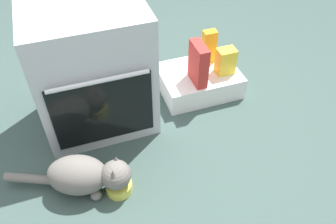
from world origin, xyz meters
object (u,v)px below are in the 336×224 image
at_px(oven, 92,69).
at_px(snack_bag, 226,61).
at_px(cat, 85,175).
at_px(food_bowl, 119,186).
at_px(pantry_cabinet, 199,81).
at_px(juice_carton, 209,47).
at_px(cereal_box, 198,64).

relative_size(oven, snack_bag, 4.35).
xyz_separation_m(cat, snack_bag, (1.04, 0.52, 0.13)).
bearing_deg(food_bowl, pantry_cabinet, 41.43).
bearing_deg(oven, food_bowl, -91.48).
bearing_deg(food_bowl, juice_carton, 41.62).
bearing_deg(oven, cereal_box, -3.27).
height_order(pantry_cabinet, food_bowl, pantry_cabinet).
bearing_deg(cat, juice_carton, 56.40).
bearing_deg(juice_carton, food_bowl, -138.38).
height_order(food_bowl, cat, cat).
relative_size(pantry_cabinet, snack_bag, 2.95).
xyz_separation_m(juice_carton, cereal_box, (-0.16, -0.18, 0.02)).
bearing_deg(oven, snack_bag, -0.40).
bearing_deg(pantry_cabinet, cat, -146.82).
bearing_deg(juice_carton, pantry_cabinet, -137.06).
distance_m(oven, juice_carton, 0.83).
distance_m(cat, snack_bag, 1.17).
bearing_deg(cat, oven, 93.96).
bearing_deg(juice_carton, snack_bag, -69.86).
height_order(cat, cereal_box, cereal_box).
relative_size(juice_carton, snack_bag, 1.33).
distance_m(juice_carton, cereal_box, 0.24).
bearing_deg(cereal_box, pantry_cabinet, 59.03).
relative_size(oven, cat, 1.20).
bearing_deg(snack_bag, pantry_cabinet, 159.95).
height_order(cat, snack_bag, snack_bag).
bearing_deg(snack_bag, oven, 179.60).
height_order(oven, pantry_cabinet, oven).
relative_size(pantry_cabinet, cereal_box, 1.90).
relative_size(pantry_cabinet, cat, 0.82).
bearing_deg(juice_carton, cereal_box, -130.20).
bearing_deg(food_bowl, cat, 157.92).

